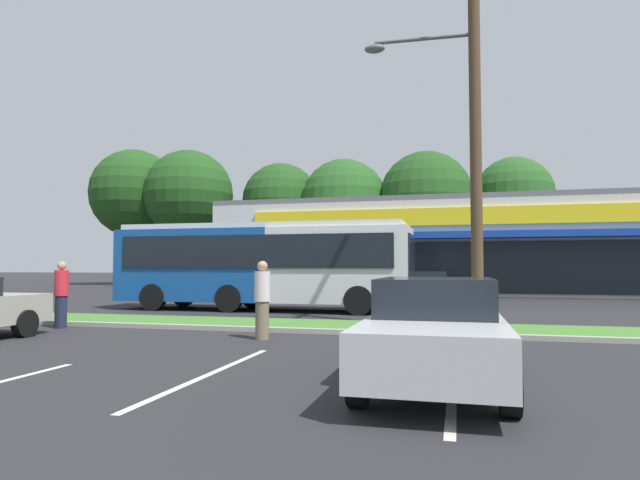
% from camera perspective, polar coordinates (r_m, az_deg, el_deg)
% --- Properties ---
extents(grass_median, '(56.00, 2.20, 0.12)m').
position_cam_1_polar(grass_median, '(15.34, -6.26, -8.73)').
color(grass_median, '#427A2D').
rests_on(grass_median, ground_plane).
extents(curb_lip, '(56.00, 0.24, 0.12)m').
position_cam_1_polar(curb_lip, '(14.21, -8.01, -9.20)').
color(curb_lip, '#99968C').
rests_on(curb_lip, ground_plane).
extents(parking_stripe_2, '(0.12, 4.80, 0.01)m').
position_cam_1_polar(parking_stripe_2, '(8.79, -11.46, -13.58)').
color(parking_stripe_2, silver).
rests_on(parking_stripe_2, ground_plane).
extents(parking_stripe_3, '(0.12, 4.80, 0.01)m').
position_cam_1_polar(parking_stripe_3, '(7.96, 13.70, -14.70)').
color(parking_stripe_3, silver).
rests_on(parking_stripe_3, ground_plane).
extents(storefront_building, '(28.08, 11.90, 5.64)m').
position_cam_1_polar(storefront_building, '(35.59, 13.53, -0.81)').
color(storefront_building, beige).
rests_on(storefront_building, ground_plane).
extents(tree_far_left, '(7.82, 7.82, 12.11)m').
position_cam_1_polar(tree_far_left, '(51.78, -18.88, 4.64)').
color(tree_far_left, '#473323').
rests_on(tree_far_left, ground_plane).
extents(tree_left, '(7.72, 7.72, 11.73)m').
position_cam_1_polar(tree_left, '(48.74, -13.61, 4.63)').
color(tree_left, '#473323').
rests_on(tree_left, ground_plane).
extents(tree_mid_left, '(6.80, 6.80, 10.71)m').
position_cam_1_polar(tree_mid_left, '(48.08, -4.13, 3.99)').
color(tree_mid_left, '#473323').
rests_on(tree_mid_left, ground_plane).
extents(tree_mid, '(7.30, 7.30, 10.70)m').
position_cam_1_polar(tree_mid, '(46.01, 2.53, 3.96)').
color(tree_mid, '#473323').
rests_on(tree_mid, ground_plane).
extents(tree_mid_right, '(7.55, 7.55, 11.02)m').
position_cam_1_polar(tree_mid_right, '(45.22, 11.05, 4.37)').
color(tree_mid_right, '#473323').
rests_on(tree_mid_right, ground_plane).
extents(tree_right, '(6.48, 6.48, 10.70)m').
position_cam_1_polar(tree_right, '(47.87, 19.68, 4.34)').
color(tree_right, '#473323').
rests_on(tree_right, ground_plane).
extents(utility_pole, '(3.03, 2.40, 10.69)m').
position_cam_1_polar(utility_pole, '(14.99, 15.42, 12.97)').
color(utility_pole, '#4C3826').
rests_on(utility_pole, ground_plane).
extents(city_bus, '(11.18, 2.68, 3.25)m').
position_cam_1_polar(city_bus, '(20.67, -6.05, -2.46)').
color(city_bus, '#144793').
rests_on(city_bus, ground_plane).
extents(car_0, '(4.53, 1.93, 1.42)m').
position_cam_1_polar(car_0, '(25.09, 10.38, -4.80)').
color(car_0, black).
rests_on(car_0, ground_plane).
extents(car_1, '(1.92, 4.49, 1.49)m').
position_cam_1_polar(car_1, '(7.91, 12.08, -9.24)').
color(car_1, '#B7B7BC').
rests_on(car_1, ground_plane).
extents(pedestrian_near_bench, '(0.36, 0.36, 1.78)m').
position_cam_1_polar(pedestrian_near_bench, '(12.49, -6.07, -6.26)').
color(pedestrian_near_bench, '#726651').
rests_on(pedestrian_near_bench, ground_plane).
extents(pedestrian_by_pole, '(0.36, 0.36, 1.79)m').
position_cam_1_polar(pedestrian_by_pole, '(16.23, -25.48, -5.18)').
color(pedestrian_by_pole, '#1E2338').
rests_on(pedestrian_by_pole, ground_plane).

